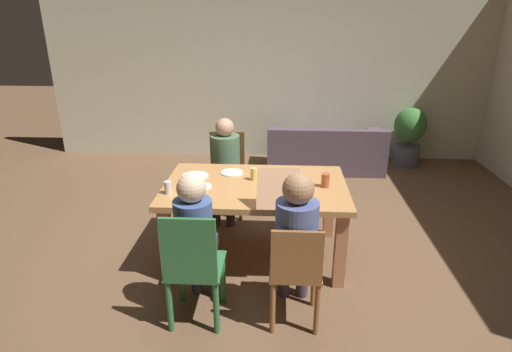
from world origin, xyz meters
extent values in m
plane|color=brown|center=(0.00, 0.00, 0.00)|extent=(20.00, 20.00, 0.00)
cube|color=beige|center=(0.00, 3.20, 1.45)|extent=(7.03, 0.12, 2.90)
cube|color=#C0854A|center=(0.00, 0.00, 0.74)|extent=(1.71, 1.09, 0.05)
cube|color=#C47A53|center=(-0.76, -0.45, 0.36)|extent=(0.10, 0.10, 0.71)
cube|color=#C47A53|center=(0.76, -0.45, 0.36)|extent=(0.10, 0.10, 0.71)
cube|color=#C47A53|center=(-0.76, 0.45, 0.36)|extent=(0.10, 0.10, 0.71)
cube|color=#C47A53|center=(0.76, 0.45, 0.36)|extent=(0.10, 0.10, 0.71)
cylinder|color=brown|center=(-0.22, 0.76, 0.22)|extent=(0.04, 0.04, 0.45)
cylinder|color=brown|center=(-0.59, 0.76, 0.22)|extent=(0.04, 0.04, 0.45)
cylinder|color=brown|center=(-0.22, 1.09, 0.22)|extent=(0.04, 0.04, 0.45)
cylinder|color=brown|center=(-0.59, 1.09, 0.22)|extent=(0.04, 0.04, 0.45)
cube|color=brown|center=(-0.40, 0.93, 0.46)|extent=(0.43, 0.39, 0.02)
cube|color=brown|center=(-0.40, 1.11, 0.72)|extent=(0.41, 0.03, 0.50)
cylinder|color=#3F3539|center=(-0.32, 0.61, 0.23)|extent=(0.10, 0.10, 0.47)
cylinder|color=#3F3539|center=(-0.48, 0.61, 0.23)|extent=(0.10, 0.10, 0.47)
cube|color=#3F3539|center=(-0.40, 0.76, 0.52)|extent=(0.30, 0.33, 0.11)
cylinder|color=#4B6C4E|center=(-0.40, 0.93, 0.74)|extent=(0.33, 0.33, 0.45)
sphere|color=tan|center=(-0.40, 0.93, 1.07)|extent=(0.21, 0.21, 0.21)
cylinder|color=#2F703C|center=(-0.58, -0.73, 0.22)|extent=(0.05, 0.05, 0.45)
cylinder|color=#2F703C|center=(-0.23, -0.73, 0.22)|extent=(0.05, 0.05, 0.45)
cylinder|color=#2F703C|center=(-0.58, -1.10, 0.22)|extent=(0.05, 0.05, 0.45)
cylinder|color=#2F703C|center=(-0.23, -1.10, 0.22)|extent=(0.05, 0.05, 0.45)
cube|color=#2F703C|center=(-0.40, -0.92, 0.46)|extent=(0.42, 0.44, 0.02)
cube|color=#2F703C|center=(-0.40, -1.12, 0.72)|extent=(0.39, 0.03, 0.50)
cylinder|color=#343344|center=(-0.47, -0.61, 0.23)|extent=(0.10, 0.10, 0.47)
cylinder|color=#343344|center=(-0.33, -0.61, 0.23)|extent=(0.10, 0.10, 0.47)
cube|color=#343344|center=(-0.40, -0.76, 0.52)|extent=(0.26, 0.32, 0.11)
cylinder|color=#435B95|center=(-0.40, -0.92, 0.76)|extent=(0.28, 0.28, 0.49)
sphere|color=beige|center=(-0.40, -0.92, 1.10)|extent=(0.21, 0.21, 0.21)
cylinder|color=#925F33|center=(0.19, -0.74, 0.22)|extent=(0.04, 0.04, 0.45)
cylinder|color=#925F33|center=(0.52, -0.74, 0.22)|extent=(0.04, 0.04, 0.45)
cylinder|color=#925F33|center=(0.19, -1.08, 0.22)|extent=(0.04, 0.04, 0.45)
cylinder|color=#925F33|center=(0.52, -1.08, 0.22)|extent=(0.04, 0.04, 0.45)
cube|color=#925F33|center=(0.36, -0.91, 0.46)|extent=(0.39, 0.39, 0.02)
cube|color=#925F33|center=(0.36, -1.09, 0.67)|extent=(0.37, 0.03, 0.41)
cylinder|color=#3E3342|center=(0.28, -0.62, 0.23)|extent=(0.10, 0.10, 0.47)
cylinder|color=#3E3342|center=(0.43, -0.62, 0.23)|extent=(0.10, 0.10, 0.47)
cube|color=#3E3342|center=(0.36, -0.75, 0.52)|extent=(0.28, 0.31, 0.11)
cylinder|color=#4F5D94|center=(0.36, -0.91, 0.76)|extent=(0.31, 0.31, 0.49)
sphere|color=#AA7B55|center=(0.36, -0.91, 1.11)|extent=(0.23, 0.23, 0.23)
cube|color=tan|center=(0.21, -0.24, 0.78)|extent=(0.34, 0.34, 0.03)
cylinder|color=gold|center=(0.21, -0.24, 0.80)|extent=(0.30, 0.30, 0.01)
cube|color=tan|center=(0.21, -0.50, 0.94)|extent=(0.34, 0.18, 0.30)
cylinder|color=white|center=(-0.52, -0.10, 0.77)|extent=(0.23, 0.23, 0.01)
cylinder|color=white|center=(0.33, 0.18, 0.77)|extent=(0.25, 0.25, 0.01)
cone|color=#CD8C40|center=(0.33, 0.18, 0.79)|extent=(0.15, 0.15, 0.02)
cylinder|color=white|center=(-0.25, 0.28, 0.77)|extent=(0.22, 0.22, 0.01)
cylinder|color=white|center=(-0.60, 0.17, 0.77)|extent=(0.26, 0.26, 0.01)
cylinder|color=#E5C961|center=(-0.02, 0.11, 0.83)|extent=(0.06, 0.06, 0.12)
cylinder|color=silver|center=(-0.54, -0.46, 0.82)|extent=(0.06, 0.06, 0.11)
cylinder|color=silver|center=(-0.76, -0.26, 0.82)|extent=(0.07, 0.07, 0.12)
cylinder|color=#BC5331|center=(0.64, -0.02, 0.83)|extent=(0.08, 0.08, 0.13)
cube|color=#564654|center=(0.91, 2.57, 0.20)|extent=(1.75, 0.77, 0.40)
cube|color=#564654|center=(0.91, 2.26, 0.55)|extent=(1.75, 0.16, 0.30)
cube|color=#564654|center=(0.14, 2.57, 0.49)|extent=(0.20, 0.73, 0.18)
cube|color=#564654|center=(1.69, 2.57, 0.49)|extent=(0.20, 0.73, 0.18)
cylinder|color=#565C64|center=(2.24, 2.84, 0.16)|extent=(0.39, 0.39, 0.31)
cylinder|color=brown|center=(2.24, 2.84, 0.38)|extent=(0.05, 0.05, 0.14)
ellipsoid|color=#407E39|center=(2.24, 2.84, 0.64)|extent=(0.49, 0.49, 0.53)
camera|label=1|loc=(0.22, -3.62, 2.26)|focal=29.39mm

